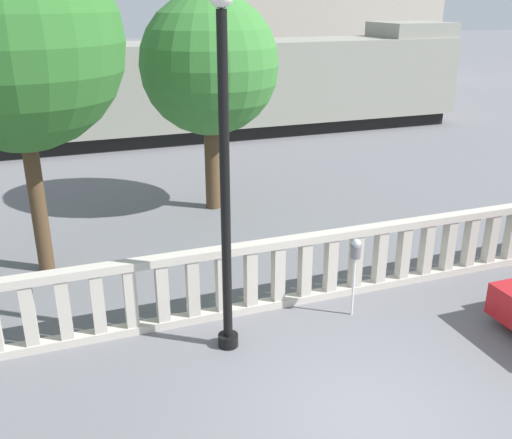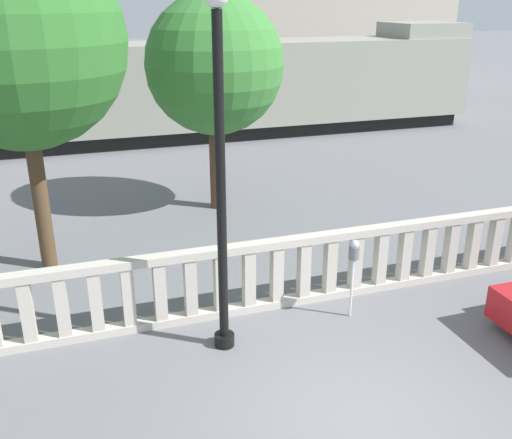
% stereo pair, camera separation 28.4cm
% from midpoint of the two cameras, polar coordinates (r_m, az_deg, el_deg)
% --- Properties ---
extents(ground_plane, '(160.00, 160.00, 0.00)m').
position_cam_midpoint_polar(ground_plane, '(8.17, 11.32, -19.09)').
color(ground_plane, slate).
extents(balustrade, '(16.46, 0.24, 1.31)m').
position_cam_midpoint_polar(balustrade, '(10.21, 2.89, -5.42)').
color(balustrade, '#BCB5A8').
rests_on(balustrade, ground).
extents(lamppost, '(0.33, 0.33, 5.44)m').
position_cam_midpoint_polar(lamppost, '(8.20, -2.58, 4.80)').
color(lamppost, black).
rests_on(lamppost, ground).
extents(parking_meter, '(0.18, 0.18, 1.46)m').
position_cam_midpoint_polar(parking_meter, '(9.83, 10.58, -3.52)').
color(parking_meter, silver).
rests_on(parking_meter, ground).
extents(train_near, '(25.91, 3.01, 4.29)m').
position_cam_midpoint_polar(train_near, '(22.68, -8.77, 12.62)').
color(train_near, black).
rests_on(train_near, ground).
extents(tree_left, '(3.95, 3.95, 6.48)m').
position_cam_midpoint_polar(tree_left, '(11.56, -22.04, 16.09)').
color(tree_left, '#4C3823').
rests_on(tree_left, ground).
extents(tree_right, '(3.44, 3.44, 5.44)m').
position_cam_midpoint_polar(tree_right, '(14.53, -3.59, 15.12)').
color(tree_right, '#4C3823').
rests_on(tree_right, ground).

